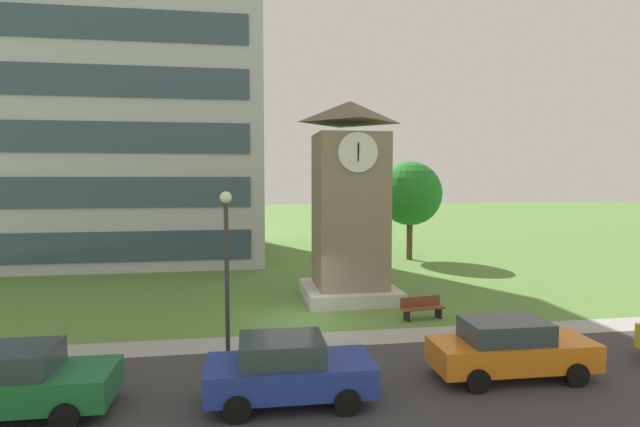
{
  "coord_description": "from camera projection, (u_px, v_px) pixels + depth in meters",
  "views": [
    {
      "loc": [
        -2.5,
        -19.64,
        5.8
      ],
      "look_at": [
        1.24,
        4.31,
        3.96
      ],
      "focal_mm": 28.32,
      "sensor_mm": 36.0,
      "label": 1
    }
  ],
  "objects": [
    {
      "name": "street_lamp",
      "position": [
        227.0,
        256.0,
        15.43
      ],
      "size": [
        0.36,
        0.36,
        5.31
      ],
      "color": "#333338",
      "rests_on": "ground"
    },
    {
      "name": "tree_streetside",
      "position": [
        410.0,
        194.0,
        34.5
      ],
      "size": [
        4.37,
        4.37,
        6.74
      ],
      "color": "#513823",
      "rests_on": "ground"
    },
    {
      "name": "parked_car_blue",
      "position": [
        288.0,
        369.0,
        12.84
      ],
      "size": [
        4.27,
        2.1,
        1.69
      ],
      "color": "#23389E",
      "rests_on": "ground"
    },
    {
      "name": "parked_car_orange",
      "position": [
        511.0,
        348.0,
        14.41
      ],
      "size": [
        4.64,
        1.95,
        1.69
      ],
      "color": "orange",
      "rests_on": "ground"
    },
    {
      "name": "parked_car_green",
      "position": [
        14.0,
        381.0,
        12.08
      ],
      "size": [
        4.54,
        2.1,
        1.69
      ],
      "color": "#1E6B38",
      "rests_on": "ground"
    },
    {
      "name": "kerb_strip",
      "position": [
        315.0,
        340.0,
        17.76
      ],
      "size": [
        120.0,
        1.6,
        0.01
      ],
      "primitive_type": "cube",
      "color": "#9E9E99",
      "rests_on": "ground"
    },
    {
      "name": "office_building",
      "position": [
        106.0,
        75.0,
        35.34
      ],
      "size": [
        21.37,
        14.0,
        25.6
      ],
      "color": "#B7BCC6",
      "rests_on": "ground"
    },
    {
      "name": "street_asphalt",
      "position": [
        338.0,
        393.0,
        13.43
      ],
      "size": [
        120.0,
        7.2,
        0.01
      ],
      "primitive_type": "cube",
      "color": "#38383A",
      "rests_on": "ground"
    },
    {
      "name": "clock_tower",
      "position": [
        350.0,
        212.0,
        23.5
      ],
      "size": [
        4.25,
        4.25,
        9.2
      ],
      "color": "gray",
      "rests_on": "ground"
    },
    {
      "name": "park_bench",
      "position": [
        422.0,
        308.0,
        20.36
      ],
      "size": [
        1.85,
        0.76,
        0.88
      ],
      "color": "brown",
      "rests_on": "ground"
    },
    {
      "name": "ground_plane",
      "position": [
        306.0,
        320.0,
        20.17
      ],
      "size": [
        160.0,
        160.0,
        0.0
      ],
      "primitive_type": "plane",
      "color": "#567F38"
    }
  ]
}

